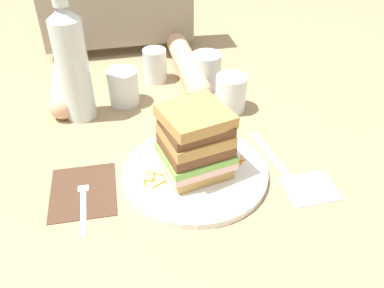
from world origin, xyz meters
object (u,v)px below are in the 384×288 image
object	(u,v)px
napkin_dark	(83,191)
water_bottle	(72,63)
main_plate	(195,172)
juice_glass	(231,95)
sandwich	(196,142)
empty_tumbler_2	(154,65)
knife	(277,161)
fork	(83,198)
napkin_pink	(310,188)
empty_tumbler_0	(123,87)
empty_tumbler_1	(206,71)

from	to	relation	value
napkin_dark	water_bottle	size ratio (longest dim) A/B	0.48
main_plate	juice_glass	size ratio (longest dim) A/B	3.20
main_plate	water_bottle	size ratio (longest dim) A/B	0.93
sandwich	empty_tumbler_2	distance (m)	0.40
main_plate	knife	size ratio (longest dim) A/B	1.40
fork	water_bottle	bearing A→B (deg)	89.73
sandwich	napkin_pink	world-z (taller)	sandwich
main_plate	sandwich	distance (m)	0.07
fork	sandwich	bearing A→B (deg)	6.01
napkin_dark	empty_tumbler_0	size ratio (longest dim) A/B	1.67
fork	empty_tumbler_0	world-z (taller)	empty_tumbler_0
empty_tumbler_1	napkin_pink	size ratio (longest dim) A/B	0.95
main_plate	empty_tumbler_1	bearing A→B (deg)	72.33
empty_tumbler_2	sandwich	bearing A→B (deg)	-87.03
juice_glass	water_bottle	size ratio (longest dim) A/B	0.29
empty_tumbler_0	water_bottle	bearing A→B (deg)	-160.89
napkin_pink	water_bottle	bearing A→B (deg)	139.91
main_plate	water_bottle	distance (m)	0.36
juice_glass	empty_tumbler_2	bearing A→B (deg)	130.15
knife	juice_glass	distance (m)	0.22
knife	empty_tumbler_2	size ratio (longest dim) A/B	2.30
knife	napkin_pink	world-z (taller)	same
fork	knife	xyz separation A→B (m)	(0.38, 0.02, -0.00)
juice_glass	empty_tumbler_2	world-z (taller)	same
empty_tumbler_1	napkin_pink	world-z (taller)	empty_tumbler_1
main_plate	empty_tumbler_1	xyz separation A→B (m)	(0.11, 0.33, 0.04)
main_plate	knife	distance (m)	0.17
main_plate	napkin_dark	bearing A→B (deg)	-179.94
knife	main_plate	bearing A→B (deg)	-179.32
sandwich	napkin_dark	bearing A→B (deg)	-179.93
fork	empty_tumbler_1	bearing A→B (deg)	48.04
water_bottle	empty_tumbler_0	xyz separation A→B (m)	(0.10, 0.04, -0.09)
fork	napkin_pink	world-z (taller)	fork
main_plate	napkin_dark	world-z (taller)	main_plate
water_bottle	empty_tumbler_0	world-z (taller)	water_bottle
fork	juice_glass	size ratio (longest dim) A/B	1.90
juice_glass	empty_tumbler_0	xyz separation A→B (m)	(-0.24, 0.09, 0.00)
sandwich	water_bottle	world-z (taller)	water_bottle
empty_tumbler_2	napkin_pink	world-z (taller)	empty_tumbler_2
fork	empty_tumbler_2	bearing A→B (deg)	65.32
knife	sandwich	bearing A→B (deg)	-179.33
main_plate	juice_glass	world-z (taller)	juice_glass
empty_tumbler_1	empty_tumbler_2	xyz separation A→B (m)	(-0.13, 0.06, -0.00)
fork	knife	world-z (taller)	fork
water_bottle	main_plate	bearing A→B (deg)	-51.03
empty_tumbler_2	empty_tumbler_0	bearing A→B (deg)	-131.69
main_plate	knife	world-z (taller)	main_plate
knife	juice_glass	xyz separation A→B (m)	(-0.03, 0.21, 0.04)
napkin_pink	sandwich	bearing A→B (deg)	157.00
knife	empty_tumbler_0	distance (m)	0.41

